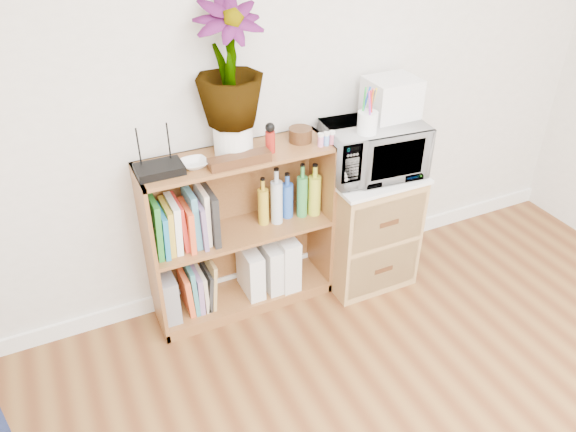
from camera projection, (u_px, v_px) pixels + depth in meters
skirting_board at (288, 264)px, 3.49m from camera, size 4.00×0.02×0.10m
bookshelf at (241, 234)px, 3.03m from camera, size 1.00×0.30×0.95m
wicker_unit at (365, 227)px, 3.31m from camera, size 0.50×0.45×0.70m
microwave at (373, 149)px, 3.02m from camera, size 0.55×0.40×0.29m
pen_cup at (367, 123)px, 2.82m from camera, size 0.10×0.10×0.11m
small_appliance at (391, 98)px, 2.97m from camera, size 0.26×0.22×0.21m
router at (159, 169)px, 2.60m from camera, size 0.22×0.15×0.04m
white_bowl at (194, 164)px, 2.66m from camera, size 0.13×0.13×0.03m
plant_pot at (233, 139)px, 2.74m from camera, size 0.19×0.19×0.16m
potted_plant at (229, 64)px, 2.54m from camera, size 0.32×0.32×0.58m
trinket_box at (240, 160)px, 2.67m from camera, size 0.30×0.08×0.05m
kokeshi_doll at (270, 142)px, 2.77m from camera, size 0.05×0.05×0.11m
wooden_bowl at (300, 135)px, 2.88m from camera, size 0.12×0.12×0.07m
paint_jars at (326, 140)px, 2.85m from camera, size 0.11×0.04×0.06m
file_box at (168, 294)px, 3.02m from camera, size 0.08×0.22×0.27m
magazine_holder_left at (251, 271)px, 3.18m from camera, size 0.09×0.23×0.29m
magazine_holder_mid at (270, 265)px, 3.22m from camera, size 0.09×0.23×0.29m
magazine_holder_right at (284, 258)px, 3.24m from camera, size 0.10×0.26×0.33m
cookbooks at (184, 222)px, 2.83m from camera, size 0.32×0.20×0.31m
liquor_bottles at (296, 193)px, 3.05m from camera, size 0.44×0.07×0.32m
lower_books at (197, 287)px, 3.08m from camera, size 0.18×0.19×0.29m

